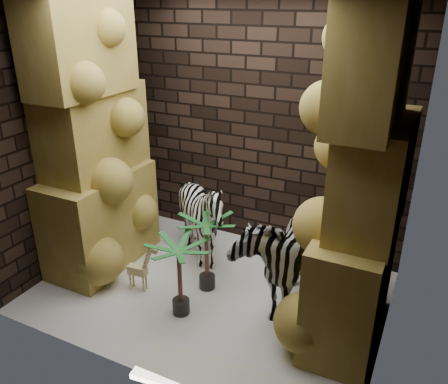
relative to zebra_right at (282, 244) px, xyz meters
The scene contains 12 objects.
floor 1.00m from the zebra_right, 167.43° to the right, with size 3.50×3.50×0.00m, color silver.
wall_back 1.54m from the zebra_right, 123.11° to the left, with size 3.50×3.50×0.00m, color black.
wall_front 1.78m from the zebra_right, 116.80° to the right, with size 3.50×3.50×0.00m, color black.
wall_left 2.60m from the zebra_right, behind, with size 3.00×3.00×0.00m, color black.
wall_right 1.33m from the zebra_right, ahead, with size 3.00×3.00×0.00m, color black.
rock_pillar_left 2.27m from the zebra_right, behind, with size 0.68×1.30×3.00m, color tan, non-canonical shape.
rock_pillar_right 1.10m from the zebra_right, 12.62° to the right, with size 0.58×1.25×3.00m, color tan, non-canonical shape.
zebra_right is the anchor object (origin of this frame).
zebra_left 1.13m from the zebra_right, 162.55° to the left, with size 0.90×1.11×1.01m, color white.
giraffe_toy 1.53m from the zebra_right, 162.00° to the right, with size 0.31×0.10×0.60m, color #D6C87E, non-canonical shape.
palm_front 0.82m from the zebra_right, behind, with size 0.36×0.36×0.85m, color #19561C, non-canonical shape.
palm_back 1.04m from the zebra_right, 143.54° to the right, with size 0.36×0.36×0.80m, color #19561C, non-canonical shape.
Camera 1 is at (1.90, -3.50, 2.90)m, focal length 36.34 mm.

